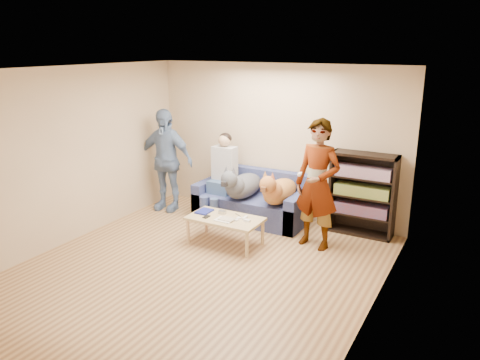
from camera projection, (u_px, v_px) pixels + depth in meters
The scene contains 27 objects.
ground at pixel (196, 271), 6.19m from camera, with size 5.00×5.00×0.00m, color brown.
ceiling at pixel (191, 70), 5.46m from camera, with size 5.00×5.00×0.00m, color white.
wall_back at pixel (277, 141), 7.93m from camera, with size 4.50×4.50×0.00m, color tan.
wall_front at pixel (16, 252), 3.73m from camera, with size 4.50×4.50×0.00m, color tan.
wall_left at pixel (67, 156), 6.87m from camera, with size 5.00×5.00×0.00m, color tan.
wall_right at pixel (376, 206), 4.78m from camera, with size 5.00×5.00×0.00m, color tan.
blanket at pixel (293, 200), 7.46m from camera, with size 0.38×0.32×0.13m, color silver.
person_standing_right at pixel (317, 185), 6.71m from camera, with size 0.69×0.45×1.90m, color gray.
person_standing_left at pixel (165, 160), 8.29m from camera, with size 1.07×0.45×1.82m, color #6D7DAF.
held_controller at pixel (300, 174), 6.59m from camera, with size 0.04×0.13×0.03m, color silver.
notebook_blue at pixel (204, 211), 7.14m from camera, with size 0.20×0.26×0.03m, color navy.
papers at pixel (224, 220), 6.81m from camera, with size 0.26×0.20×0.01m, color white.
magazine at pixel (227, 219), 6.81m from camera, with size 0.22×0.17×0.01m, color #B2A68E.
camera_silver at pixel (222, 212), 7.07m from camera, with size 0.11×0.06×0.05m, color #ADAEB2.
controller_a at pixel (245, 218), 6.87m from camera, with size 0.04×0.13×0.03m, color white.
controller_b at pixel (247, 220), 6.76m from camera, with size 0.09×0.06×0.03m, color white.
headphone_cup_a at pixel (236, 220), 6.81m from camera, with size 0.07×0.07×0.02m, color silver.
headphone_cup_b at pixel (239, 218), 6.87m from camera, with size 0.07×0.07×0.02m, color white.
pen_orange at pixel (218, 221), 6.79m from camera, with size 0.01×0.01×0.14m, color #D55D1E.
pen_black at pixel (238, 215), 7.01m from camera, with size 0.01×0.01×0.14m, color black.
wallet at pixel (206, 217), 6.93m from camera, with size 0.07×0.12×0.01m, color black.
sofa at pixel (252, 203), 7.99m from camera, with size 1.90×0.85×0.82m.
person_seated at pixel (222, 173), 7.99m from camera, with size 0.40×0.73×1.47m.
dog_gray at pixel (241, 185), 7.72m from camera, with size 0.44×1.26×0.64m.
dog_tan at pixel (278, 190), 7.44m from camera, with size 0.43×1.17×0.62m.
coffee_table at pixel (225, 221), 6.93m from camera, with size 1.10×0.60×0.42m.
bookshelf at pixel (363, 192), 7.24m from camera, with size 1.00×0.34×1.30m.
Camera 1 is at (3.21, -4.63, 2.89)m, focal length 35.00 mm.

